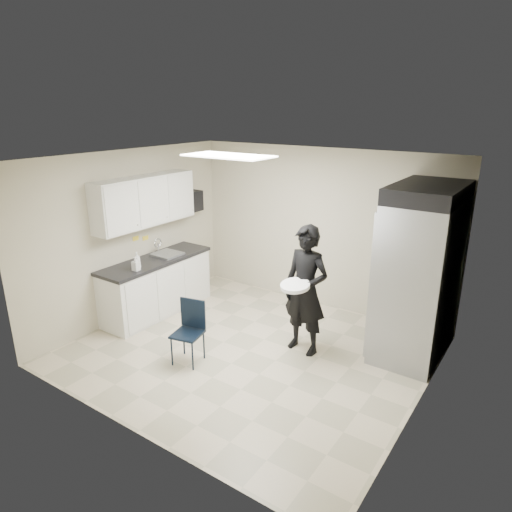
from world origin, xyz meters
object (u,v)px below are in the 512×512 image
Objects in this scene: lower_counter at (157,287)px; commercial_fridge at (419,279)px; folding_chair at (187,334)px; man_tuxedo at (306,290)px.

lower_counter is 3.98m from commercial_fridge.
folding_chair is (1.45, -0.87, -0.03)m from lower_counter.
man_tuxedo is at bearing 5.92° from lower_counter.
commercial_fridge is 1.48m from man_tuxedo.
lower_counter reaches higher than folding_chair.
lower_counter is 1.70m from folding_chair.
lower_counter is 2.36× the size of folding_chair.
lower_counter is 1.08× the size of man_tuxedo.
man_tuxedo reaches higher than folding_chair.
man_tuxedo reaches higher than lower_counter.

